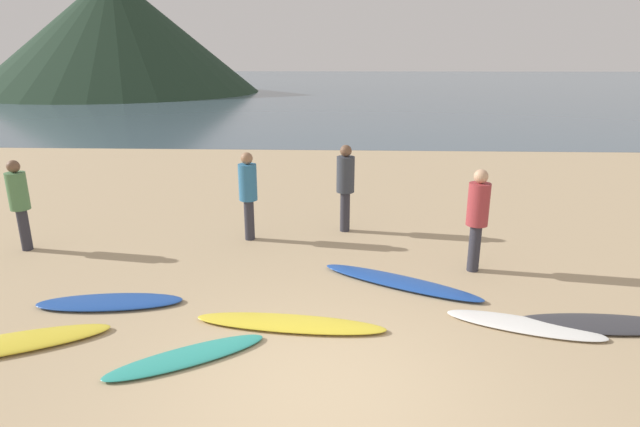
% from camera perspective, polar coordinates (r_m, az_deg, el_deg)
% --- Properties ---
extents(ground_plane, '(120.00, 120.00, 0.20)m').
position_cam_1_polar(ground_plane, '(15.19, 1.71, 3.44)').
color(ground_plane, tan).
rests_on(ground_plane, ground).
extents(ocean_water, '(140.00, 100.00, 0.01)m').
position_cam_1_polar(ocean_water, '(69.66, 2.38, 14.24)').
color(ocean_water, '#475B6B').
rests_on(ocean_water, ground).
extents(headland_hill, '(26.27, 26.27, 10.83)m').
position_cam_1_polar(headland_hill, '(54.93, -21.55, 18.01)').
color(headland_hill, '#1E3323').
rests_on(headland_hill, ground).
extents(surfboard_0, '(2.58, 1.54, 0.09)m').
position_cam_1_polar(surfboard_0, '(7.70, -31.87, -12.27)').
color(surfboard_0, yellow).
rests_on(surfboard_0, ground).
extents(surfboard_1, '(2.14, 0.79, 0.09)m').
position_cam_1_polar(surfboard_1, '(8.22, -22.22, -9.05)').
color(surfboard_1, '#1E479E').
rests_on(surfboard_1, ground).
extents(surfboard_2, '(1.90, 1.39, 0.07)m').
position_cam_1_polar(surfboard_2, '(6.60, -14.48, -15.07)').
color(surfboard_2, teal).
rests_on(surfboard_2, ground).
extents(surfboard_3, '(2.63, 0.74, 0.08)m').
position_cam_1_polar(surfboard_3, '(7.09, -3.33, -12.03)').
color(surfboard_3, yellow).
rests_on(surfboard_3, ground).
extents(surfboard_4, '(2.58, 1.67, 0.10)m').
position_cam_1_polar(surfboard_4, '(8.33, 8.82, -7.48)').
color(surfboard_4, '#1E479E').
rests_on(surfboard_4, ground).
extents(surfboard_5, '(2.08, 1.11, 0.07)m').
position_cam_1_polar(surfboard_5, '(7.57, 21.65, -11.38)').
color(surfboard_5, white).
rests_on(surfboard_5, ground).
extents(surfboard_6, '(2.34, 0.62, 0.07)m').
position_cam_1_polar(surfboard_6, '(8.02, 28.62, -10.68)').
color(surfboard_6, '#333338').
rests_on(surfboard_6, ground).
extents(person_0, '(0.35, 0.35, 1.75)m').
position_cam_1_polar(person_0, '(8.81, 17.04, 0.13)').
color(person_0, '#2D2D38').
rests_on(person_0, ground).
extents(person_1, '(0.34, 0.34, 1.70)m').
position_cam_1_polar(person_1, '(10.85, -30.35, 1.49)').
color(person_1, '#2D2D38').
rests_on(person_1, ground).
extents(person_2, '(0.36, 0.36, 1.79)m').
position_cam_1_polar(person_2, '(10.42, 2.83, 3.59)').
color(person_2, '#2D2D38').
rests_on(person_2, ground).
extents(person_3, '(0.35, 0.35, 1.74)m').
position_cam_1_polar(person_3, '(10.01, -7.97, 2.70)').
color(person_3, '#2D2D38').
rests_on(person_3, ground).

